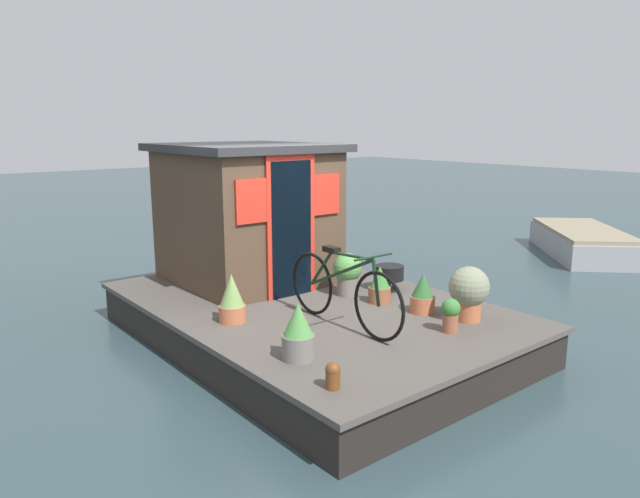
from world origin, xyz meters
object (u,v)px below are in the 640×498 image
at_px(potted_plant_lavender, 232,299).
at_px(bicycle, 343,291).
at_px(mooring_bollard, 333,375).
at_px(potted_plant_ivy, 380,285).
at_px(potted_plant_fern, 451,314).
at_px(houseboat_cabin, 247,213).
at_px(charcoal_grill, 389,274).
at_px(potted_plant_thyme, 423,294).
at_px(potted_plant_geranium, 348,272).
at_px(potted_plant_rosemary, 298,333).
at_px(dinghy_boat, 583,242).
at_px(potted_plant_basil, 469,291).

bearing_deg(potted_plant_lavender, bicycle, -136.21).
height_order(potted_plant_lavender, mooring_bollard, potted_plant_lavender).
relative_size(potted_plant_ivy, potted_plant_fern, 1.25).
bearing_deg(houseboat_cabin, potted_plant_lavender, 141.94).
bearing_deg(charcoal_grill, bicycle, 115.75).
xyz_separation_m(potted_plant_thyme, charcoal_grill, (0.89, -0.37, 0.01)).
xyz_separation_m(houseboat_cabin, potted_plant_fern, (-3.12, -0.50, -0.75)).
relative_size(potted_plant_geranium, potted_plant_rosemary, 1.01).
height_order(houseboat_cabin, dinghy_boat, houseboat_cabin).
distance_m(houseboat_cabin, potted_plant_lavender, 1.91).
height_order(potted_plant_lavender, charcoal_grill, potted_plant_lavender).
xyz_separation_m(potted_plant_ivy, potted_plant_rosemary, (-0.79, 1.83, 0.04)).
bearing_deg(potted_plant_fern, houseboat_cabin, 9.12).
height_order(potted_plant_lavender, potted_plant_ivy, potted_plant_lavender).
bearing_deg(potted_plant_thyme, mooring_bollard, 112.71).
height_order(potted_plant_lavender, potted_plant_geranium, potted_plant_geranium).
relative_size(bicycle, charcoal_grill, 4.82).
distance_m(potted_plant_thyme, potted_plant_geranium, 1.10).
bearing_deg(charcoal_grill, houseboat_cabin, 35.52).
relative_size(houseboat_cabin, potted_plant_basil, 3.61).
height_order(potted_plant_thyme, potted_plant_fern, potted_plant_thyme).
height_order(potted_plant_rosemary, charcoal_grill, potted_plant_rosemary).
xyz_separation_m(houseboat_cabin, dinghy_boat, (-1.08, -7.29, -1.16)).
distance_m(potted_plant_lavender, potted_plant_basil, 2.60).
height_order(houseboat_cabin, potted_plant_geranium, houseboat_cabin).
relative_size(bicycle, potted_plant_lavender, 3.34).
bearing_deg(dinghy_boat, bicycle, 99.05).
relative_size(potted_plant_thyme, potted_plant_basil, 0.75).
relative_size(bicycle, potted_plant_fern, 5.01).
xyz_separation_m(potted_plant_rosemary, mooring_bollard, (-0.68, 0.15, -0.14)).
distance_m(potted_plant_thyme, charcoal_grill, 0.97).
distance_m(houseboat_cabin, potted_plant_basil, 3.21).
distance_m(potted_plant_geranium, potted_plant_fern, 1.70).
height_order(potted_plant_fern, potted_plant_basil, potted_plant_basil).
bearing_deg(charcoal_grill, dinghy_boat, -85.10).
bearing_deg(dinghy_boat, potted_plant_fern, 106.77).
distance_m(potted_plant_lavender, charcoal_grill, 2.25).
relative_size(potted_plant_basil, dinghy_boat, 0.20).
bearing_deg(potted_plant_fern, mooring_bollard, 97.95).
bearing_deg(potted_plant_basil, charcoal_grill, -7.97).
xyz_separation_m(potted_plant_fern, potted_plant_basil, (0.12, -0.45, 0.14)).
height_order(potted_plant_ivy, potted_plant_rosemary, potted_plant_rosemary).
distance_m(potted_plant_ivy, potted_plant_geranium, 0.50).
relative_size(potted_plant_thyme, potted_plant_ivy, 1.01).
relative_size(houseboat_cabin, potted_plant_fern, 6.10).
relative_size(potted_plant_thyme, charcoal_grill, 1.22).
distance_m(charcoal_grill, dinghy_boat, 6.18).
distance_m(potted_plant_lavender, potted_plant_fern, 2.35).
xyz_separation_m(bicycle, charcoal_grill, (0.67, -1.40, -0.17)).
bearing_deg(potted_plant_thyme, potted_plant_fern, 156.07).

